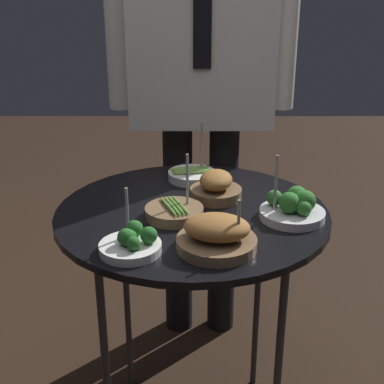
{
  "coord_description": "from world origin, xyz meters",
  "views": [
    {
      "loc": [
        0.0,
        -1.26,
        1.32
      ],
      "look_at": [
        0.0,
        0.0,
        0.81
      ],
      "focal_mm": 50.0,
      "sensor_mm": 36.0,
      "label": 1
    }
  ],
  "objects": [
    {
      "name": "serving_cart",
      "position": [
        0.0,
        0.0,
        0.7
      ],
      "size": [
        0.71,
        0.71,
        0.76
      ],
      "color": "black",
      "rests_on": "ground_plane"
    },
    {
      "name": "bowl_roast_back_left",
      "position": [
        0.05,
        -0.21,
        0.79
      ],
      "size": [
        0.18,
        0.18,
        0.13
      ],
      "color": "brown",
      "rests_on": "serving_cart"
    },
    {
      "name": "bowl_asparagus_far_rim",
      "position": [
        -0.04,
        -0.04,
        0.77
      ],
      "size": [
        0.15,
        0.15,
        0.16
      ],
      "color": "brown",
      "rests_on": "serving_cart"
    },
    {
      "name": "bowl_broccoli_mid_right",
      "position": [
        -0.13,
        -0.22,
        0.78
      ],
      "size": [
        0.14,
        0.14,
        0.14
      ],
      "color": "white",
      "rests_on": "serving_cart"
    },
    {
      "name": "bowl_asparagus_front_right",
      "position": [
        -0.0,
        0.22,
        0.77
      ],
      "size": [
        0.14,
        0.14,
        0.17
      ],
      "color": "white",
      "rests_on": "serving_cart"
    },
    {
      "name": "bowl_broccoli_near_rim",
      "position": [
        0.25,
        -0.05,
        0.79
      ],
      "size": [
        0.16,
        0.16,
        0.16
      ],
      "color": "silver",
      "rests_on": "serving_cart"
    },
    {
      "name": "bowl_roast_front_center",
      "position": [
        0.06,
        0.08,
        0.79
      ],
      "size": [
        0.14,
        0.14,
        0.08
      ],
      "color": "brown",
      "rests_on": "serving_cart"
    },
    {
      "name": "waiter_figure",
      "position": [
        0.03,
        0.55,
        1.08
      ],
      "size": [
        0.63,
        0.24,
        1.71
      ],
      "color": "black",
      "rests_on": "ground_plane"
    }
  ]
}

